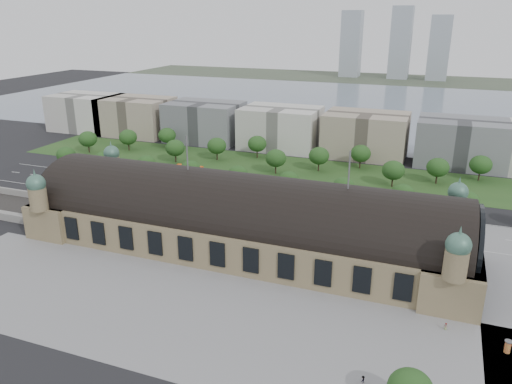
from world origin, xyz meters
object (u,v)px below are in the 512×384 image
(traffic_car_6, at_px, (444,231))
(parked_car_2, at_px, (118,198))
(traffic_car_5, at_px, (347,217))
(parked_car_6, at_px, (172,208))
(parked_car_0, at_px, (124,199))
(pedestrian_0, at_px, (446,327))
(traffic_car_1, at_px, (87,175))
(bus_west, at_px, (271,212))
(parked_car_4, at_px, (168,204))
(bus_mid, at_px, (245,211))
(traffic_car_0, at_px, (49,179))
(pedestrian_1, at_px, (411,371))
(pedestrian_4, at_px, (363,380))
(bus_east, at_px, (302,218))
(parked_car_3, at_px, (153,202))
(parked_car_1, at_px, (111,196))
(petrol_station, at_px, (192,170))
(parked_car_5, at_px, (175,205))
(advertising_column, at_px, (508,347))
(traffic_car_2, at_px, (135,196))

(traffic_car_6, bearing_deg, parked_car_2, -87.65)
(traffic_car_5, distance_m, parked_car_6, 70.90)
(parked_car_0, distance_m, pedestrian_0, 140.04)
(pedestrian_0, bearing_deg, traffic_car_1, 168.00)
(bus_west, bearing_deg, parked_car_4, 92.11)
(bus_mid, bearing_deg, parked_car_2, 91.63)
(traffic_car_1, height_order, parked_car_0, parked_car_0)
(traffic_car_0, xyz_separation_m, traffic_car_6, (179.70, 3.46, 0.01))
(bus_west, relative_size, pedestrian_1, 6.68)
(traffic_car_1, xyz_separation_m, bus_west, (102.12, -16.02, 0.90))
(bus_west, bearing_deg, pedestrian_4, -153.60)
(parked_car_6, bearing_deg, parked_car_0, -129.88)
(traffic_car_1, bearing_deg, bus_east, -93.83)
(parked_car_3, bearing_deg, parked_car_2, -109.30)
(parked_car_0, bearing_deg, parked_car_6, 46.60)
(traffic_car_0, bearing_deg, parked_car_4, 87.11)
(traffic_car_5, distance_m, parked_car_1, 102.66)
(petrol_station, xyz_separation_m, parked_car_5, (13.17, -40.28, -2.27))
(bus_west, bearing_deg, petrol_station, 51.92)
(parked_car_1, bearing_deg, bus_mid, 68.96)
(parked_car_6, relative_size, advertising_column, 1.50)
(parked_car_1, xyz_separation_m, bus_west, (72.81, 4.72, 0.92))
(traffic_car_6, height_order, bus_west, bus_west)
(parked_car_4, height_order, parked_car_6, parked_car_4)
(pedestrian_4, bearing_deg, parked_car_3, -106.59)
(parked_car_4, distance_m, bus_mid, 33.97)
(traffic_car_0, bearing_deg, traffic_car_6, 95.48)
(petrol_station, xyz_separation_m, bus_mid, (44.09, -38.28, -1.46))
(bus_east, distance_m, pedestrian_4, 88.77)
(traffic_car_5, relative_size, parked_car_1, 0.82)
(petrol_station, relative_size, parked_car_6, 2.84)
(traffic_car_6, distance_m, pedestrian_4, 91.70)
(traffic_car_1, height_order, bus_mid, bus_mid)
(traffic_car_1, height_order, parked_car_6, parked_car_6)
(traffic_car_0, height_order, parked_car_4, parked_car_4)
(bus_east, bearing_deg, parked_car_3, 87.80)
(traffic_car_6, distance_m, bus_east, 52.38)
(bus_east, bearing_deg, parked_car_2, 88.20)
(parked_car_2, xyz_separation_m, bus_west, (68.01, 5.89, 0.84))
(parked_car_6, distance_m, bus_east, 53.62)
(parked_car_6, relative_size, bus_west, 0.43)
(traffic_car_0, bearing_deg, pedestrian_0, 76.06)
(traffic_car_5, relative_size, bus_mid, 0.37)
(traffic_car_2, height_order, pedestrian_4, pedestrian_4)
(advertising_column, xyz_separation_m, pedestrian_1, (-20.64, -15.89, -0.86))
(parked_car_5, relative_size, bus_west, 0.43)
(traffic_car_2, bearing_deg, pedestrian_1, 60.88)
(parked_car_3, relative_size, parked_car_4, 0.84)
(traffic_car_1, distance_m, bus_east, 116.95)
(parked_car_6, bearing_deg, traffic_car_2, -142.97)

